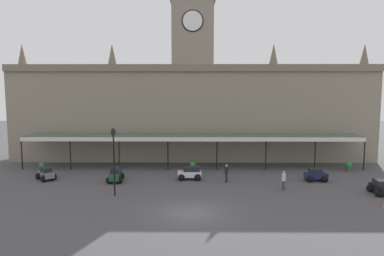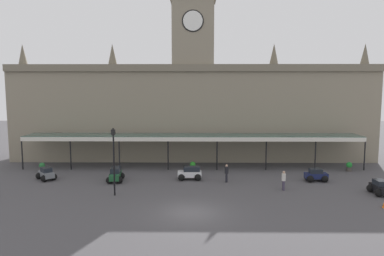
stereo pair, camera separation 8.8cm
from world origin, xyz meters
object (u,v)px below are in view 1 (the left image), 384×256
at_px(victorian_lamppost, 114,154).
at_px(planter_near_kerb, 349,166).
at_px(car_green_estate, 116,175).
at_px(planter_forecourt_centre, 42,167).
at_px(car_white_estate, 190,174).
at_px(planter_by_canopy, 193,166).
at_px(car_navy_sedan, 316,176).
at_px(car_black_sedan, 380,188).
at_px(pedestrian_beside_cars, 284,180).
at_px(pedestrian_crossing_forecourt, 226,173).
at_px(car_grey_sedan, 46,175).

distance_m(victorian_lamppost, planter_near_kerb, 24.50).
relative_size(car_green_estate, planter_forecourt_centre, 2.41).
height_order(car_white_estate, planter_near_kerb, car_white_estate).
relative_size(car_white_estate, planter_by_canopy, 2.36).
bearing_deg(car_green_estate, car_navy_sedan, 0.66).
xyz_separation_m(car_navy_sedan, victorian_lamppost, (-17.88, -4.59, 2.89)).
bearing_deg(car_black_sedan, car_green_estate, 170.23).
bearing_deg(planter_forecourt_centre, planter_by_canopy, 2.48).
bearing_deg(planter_near_kerb, pedestrian_beside_cars, -140.83).
relative_size(car_black_sedan, pedestrian_crossing_forecourt, 1.24).
distance_m(car_grey_sedan, pedestrian_crossing_forecourt, 17.13).
xyz_separation_m(car_grey_sedan, victorian_lamppost, (7.66, -4.87, 2.89)).
relative_size(pedestrian_beside_cars, victorian_lamppost, 0.30).
distance_m(car_navy_sedan, planter_near_kerb, 6.34).
bearing_deg(car_black_sedan, car_white_estate, 163.78).
bearing_deg(planter_by_canopy, victorian_lamppost, -125.72).
bearing_deg(pedestrian_beside_cars, pedestrian_crossing_forecourt, 151.61).
bearing_deg(planter_near_kerb, pedestrian_crossing_forecourt, -161.23).
distance_m(car_navy_sedan, car_white_estate, 11.83).
distance_m(car_grey_sedan, car_white_estate, 13.72).
height_order(pedestrian_beside_cars, pedestrian_crossing_forecourt, same).
xyz_separation_m(car_green_estate, planter_forecourt_centre, (-8.54, 3.68, -0.07)).
bearing_deg(car_green_estate, planter_by_canopy, 31.25).
height_order(car_navy_sedan, car_green_estate, car_green_estate).
xyz_separation_m(pedestrian_beside_cars, victorian_lamppost, (-14.11, -1.62, 2.48)).
relative_size(pedestrian_crossing_forecourt, victorian_lamppost, 0.30).
relative_size(pedestrian_crossing_forecourt, planter_forecourt_centre, 1.74).
xyz_separation_m(car_white_estate, planter_near_kerb, (16.68, 3.62, -0.07)).
bearing_deg(planter_near_kerb, planter_by_canopy, 179.70).
bearing_deg(planter_forecourt_centre, car_navy_sedan, -7.23).
distance_m(planter_by_canopy, planter_near_kerb, 16.46).
bearing_deg(planter_by_canopy, car_navy_sedan, -19.69).
relative_size(car_grey_sedan, planter_near_kerb, 2.32).
relative_size(car_white_estate, car_green_estate, 0.98).
bearing_deg(planter_forecourt_centre, pedestrian_crossing_forecourt, -11.71).
relative_size(planter_by_canopy, planter_near_kerb, 1.00).
distance_m(car_green_estate, pedestrian_beside_cars, 15.27).
height_order(car_black_sedan, planter_forecourt_centre, car_black_sedan).
height_order(car_grey_sedan, pedestrian_crossing_forecourt, pedestrian_crossing_forecourt).
bearing_deg(planter_by_canopy, planter_near_kerb, -0.30).
bearing_deg(planter_forecourt_centre, pedestrian_beside_cars, -15.27).
relative_size(car_grey_sedan, car_white_estate, 0.98).
relative_size(car_black_sedan, planter_by_canopy, 2.15).
xyz_separation_m(car_white_estate, planter_by_canopy, (0.23, 3.70, -0.07)).
xyz_separation_m(car_green_estate, planter_near_kerb, (23.65, 4.28, -0.07)).
height_order(car_navy_sedan, car_black_sedan, same).
distance_m(car_black_sedan, pedestrian_crossing_forecourt, 12.82).
bearing_deg(car_navy_sedan, car_black_sedan, -46.87).
xyz_separation_m(car_green_estate, pedestrian_beside_cars, (15.02, -2.75, 0.34)).
bearing_deg(pedestrian_beside_cars, car_green_estate, 169.62).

